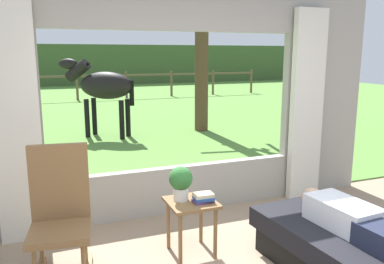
{
  "coord_description": "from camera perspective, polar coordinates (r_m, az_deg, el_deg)",
  "views": [
    {
      "loc": [
        -1.47,
        -1.95,
        1.85
      ],
      "look_at": [
        0.0,
        1.8,
        1.05
      ],
      "focal_mm": 36.69,
      "sensor_mm": 36.0,
      "label": 1
    }
  ],
  "objects": [
    {
      "name": "back_wall_with_window",
      "position": [
        4.5,
        -2.15,
        3.56
      ],
      "size": [
        5.2,
        0.12,
        2.55
      ],
      "color": "#9E998E",
      "rests_on": "ground_plane"
    },
    {
      "name": "curtain_panel_left",
      "position": [
        4.12,
        -24.2,
        1.17
      ],
      "size": [
        0.44,
        0.1,
        2.4
      ],
      "primitive_type": "cube",
      "color": "silver",
      "rests_on": "ground_plane"
    },
    {
      "name": "curtain_panel_right",
      "position": [
        5.19,
        16.33,
        3.61
      ],
      "size": [
        0.44,
        0.1,
        2.4
      ],
      "primitive_type": "cube",
      "color": "silver",
      "rests_on": "ground_plane"
    },
    {
      "name": "outdoor_pasture_lawn",
      "position": [
        15.29,
        -15.79,
        3.95
      ],
      "size": [
        36.0,
        21.68,
        0.02
      ],
      "primitive_type": "cube",
      "color": "#568438",
      "rests_on": "ground_plane"
    },
    {
      "name": "distant_hill_ridge",
      "position": [
        25.0,
        -18.3,
        9.24
      ],
      "size": [
        36.0,
        2.0,
        2.4
      ],
      "primitive_type": "cube",
      "color": "#3D562D",
      "rests_on": "ground_plane"
    },
    {
      "name": "recliner_sofa",
      "position": [
        3.64,
        22.29,
        -16.34
      ],
      "size": [
        1.02,
        1.76,
        0.42
      ],
      "rotation": [
        0.0,
        0.0,
        0.07
      ],
      "color": "black",
      "rests_on": "ground_plane"
    },
    {
      "name": "reclining_person",
      "position": [
        3.48,
        23.25,
        -12.19
      ],
      "size": [
        0.38,
        1.44,
        0.22
      ],
      "rotation": [
        0.0,
        0.0,
        0.07
      ],
      "color": "silver",
      "rests_on": "recliner_sofa"
    },
    {
      "name": "rocking_chair",
      "position": [
        3.49,
        -18.59,
        -11.31
      ],
      "size": [
        0.55,
        0.74,
        1.12
      ],
      "rotation": [
        0.0,
        0.0,
        -0.14
      ],
      "color": "brown",
      "rests_on": "ground_plane"
    },
    {
      "name": "side_table",
      "position": [
        3.71,
        -0.11,
        -11.36
      ],
      "size": [
        0.44,
        0.44,
        0.52
      ],
      "color": "brown",
      "rests_on": "ground_plane"
    },
    {
      "name": "potted_plant",
      "position": [
        3.64,
        -1.64,
        -7.16
      ],
      "size": [
        0.22,
        0.22,
        0.32
      ],
      "color": "silver",
      "rests_on": "side_table"
    },
    {
      "name": "book_stack",
      "position": [
        3.64,
        1.64,
        -9.52
      ],
      "size": [
        0.2,
        0.16,
        0.08
      ],
      "color": "#59336B",
      "rests_on": "side_table"
    },
    {
      "name": "horse",
      "position": [
        8.92,
        -12.84,
        6.53
      ],
      "size": [
        1.65,
        1.37,
        1.73
      ],
      "rotation": [
        0.0,
        0.0,
        0.93
      ],
      "color": "black",
      "rests_on": "outdoor_pasture_lawn"
    },
    {
      "name": "pasture_tree",
      "position": [
        9.44,
        1.51,
        11.06
      ],
      "size": [
        1.65,
        1.63,
        3.57
      ],
      "color": "#4C3823",
      "rests_on": "outdoor_pasture_lawn"
    },
    {
      "name": "pasture_fence_line",
      "position": [
        16.51,
        -16.4,
        7.0
      ],
      "size": [
        16.1,
        0.1,
        1.1
      ],
      "color": "brown",
      "rests_on": "outdoor_pasture_lawn"
    }
  ]
}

